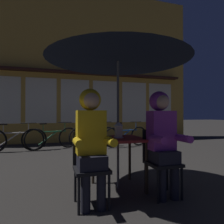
% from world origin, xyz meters
% --- Properties ---
extents(ground_plane, '(60.00, 60.00, 0.00)m').
position_xyz_m(ground_plane, '(0.00, 0.00, 0.00)').
color(ground_plane, '#2D2B28').
extents(cafe_table, '(0.72, 0.72, 0.74)m').
position_xyz_m(cafe_table, '(0.00, 0.00, 0.64)').
color(cafe_table, maroon).
rests_on(cafe_table, ground_plane).
extents(patio_umbrella, '(2.10, 2.10, 2.31)m').
position_xyz_m(patio_umbrella, '(0.00, 0.00, 2.06)').
color(patio_umbrella, '#4C4C51').
rests_on(patio_umbrella, ground_plane).
extents(lantern, '(0.11, 0.11, 0.23)m').
position_xyz_m(lantern, '(0.00, -0.02, 0.86)').
color(lantern, white).
rests_on(lantern, cafe_table).
extents(chair_left, '(0.40, 0.40, 0.87)m').
position_xyz_m(chair_left, '(-0.48, -0.37, 0.49)').
color(chair_left, black).
rests_on(chair_left, ground_plane).
extents(chair_right, '(0.40, 0.40, 0.87)m').
position_xyz_m(chair_right, '(0.48, -0.37, 0.49)').
color(chair_right, black).
rests_on(chair_right, ground_plane).
extents(person_left_hooded, '(0.45, 0.56, 1.40)m').
position_xyz_m(person_left_hooded, '(-0.48, -0.43, 0.85)').
color(person_left_hooded, black).
rests_on(person_left_hooded, ground_plane).
extents(person_right_hooded, '(0.45, 0.56, 1.40)m').
position_xyz_m(person_right_hooded, '(0.48, -0.43, 0.85)').
color(person_right_hooded, black).
rests_on(person_right_hooded, ground_plane).
extents(shopfront_building, '(10.00, 0.93, 6.20)m').
position_xyz_m(shopfront_building, '(-0.07, 5.39, 3.09)').
color(shopfront_building, gold).
rests_on(shopfront_building, ground_plane).
extents(bicycle_second, '(1.68, 0.09, 0.84)m').
position_xyz_m(bicycle_second, '(-1.99, 3.56, 0.35)').
color(bicycle_second, black).
rests_on(bicycle_second, ground_plane).
extents(bicycle_third, '(1.65, 0.42, 0.84)m').
position_xyz_m(bicycle_third, '(-0.92, 3.70, 0.35)').
color(bicycle_third, black).
rests_on(bicycle_third, ground_plane).
extents(bicycle_fourth, '(1.68, 0.19, 0.84)m').
position_xyz_m(bicycle_fourth, '(0.40, 3.67, 0.35)').
color(bicycle_fourth, black).
rests_on(bicycle_fourth, ground_plane).
extents(bicycle_fifth, '(1.66, 0.34, 0.84)m').
position_xyz_m(bicycle_fifth, '(1.45, 3.46, 0.35)').
color(bicycle_fifth, black).
rests_on(bicycle_fifth, ground_plane).
extents(book, '(0.20, 0.14, 0.02)m').
position_xyz_m(book, '(-0.18, 0.10, 0.75)').
color(book, olive).
rests_on(book, cafe_table).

